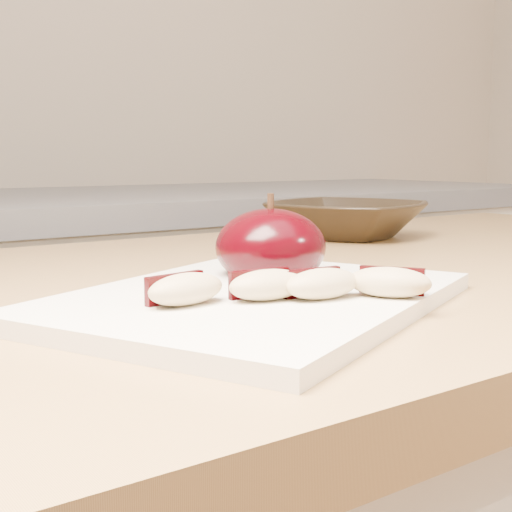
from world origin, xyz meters
TOP-DOWN VIEW (x-y plane):
  - back_cabinet at (0.00, 1.20)m, footprint 2.40×0.62m
  - cutting_board at (-0.04, 0.38)m, footprint 0.37×0.33m
  - apple_half at (0.01, 0.43)m, footprint 0.12×0.12m
  - apple_wedge_a at (-0.10, 0.37)m, footprint 0.06×0.04m
  - apple_wedge_b at (-0.05, 0.35)m, footprint 0.06×0.03m
  - apple_wedge_c at (-0.02, 0.33)m, footprint 0.06×0.03m
  - apple_wedge_d at (0.02, 0.31)m, footprint 0.06×0.06m
  - bowl at (0.31, 0.67)m, footprint 0.25×0.25m

SIDE VIEW (x-z plane):
  - back_cabinet at x=0.00m, z-range 0.00..0.94m
  - cutting_board at x=-0.04m, z-range 0.90..0.91m
  - apple_wedge_a at x=-0.10m, z-range 0.91..0.93m
  - apple_wedge_b at x=-0.05m, z-range 0.91..0.93m
  - apple_wedge_c at x=-0.02m, z-range 0.91..0.93m
  - apple_wedge_d at x=0.02m, z-range 0.91..0.93m
  - bowl at x=0.31m, z-range 0.90..0.95m
  - apple_half at x=0.01m, z-range 0.90..0.97m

